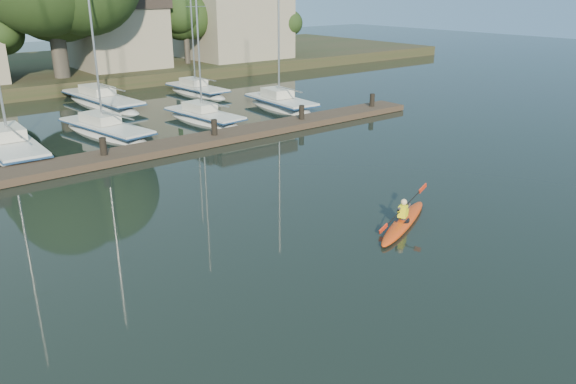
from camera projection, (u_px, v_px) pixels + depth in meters
ground at (368, 247)px, 17.73m from camera, size 160.00×160.00×0.00m
kayak at (403, 221)px, 19.29m from camera, size 4.27×2.29×1.41m
dock at (163, 148)px, 27.93m from camera, size 34.00×2.00×1.80m
sailboat_1 at (12, 156)px, 27.85m from camera, size 2.42×8.79×14.27m
sailboat_2 at (107, 137)px, 31.33m from camera, size 3.35×8.54×13.79m
sailboat_3 at (204, 124)px, 34.42m from camera, size 2.66×7.34×11.58m
sailboat_4 at (281, 111)px, 38.19m from camera, size 2.69×7.40×12.34m
sailboat_6 at (103, 107)px, 39.20m from camera, size 3.01×10.41×16.33m
sailboat_7 at (197, 96)px, 43.23m from camera, size 2.42×7.50×11.91m
shore at (34, 44)px, 47.10m from camera, size 90.00×25.25×12.75m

